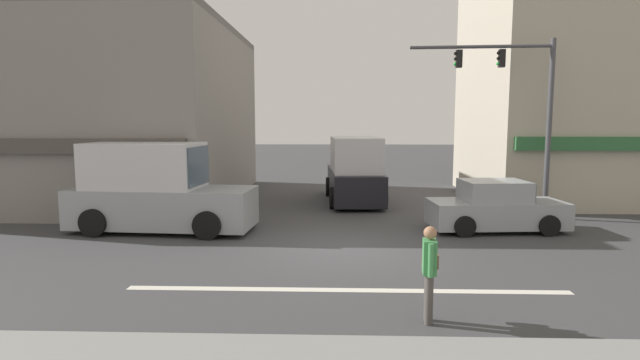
{
  "coord_description": "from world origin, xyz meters",
  "views": [
    {
      "loc": [
        -0.22,
        -13.29,
        3.41
      ],
      "look_at": [
        -0.73,
        2.0,
        1.6
      ],
      "focal_mm": 28.0,
      "sensor_mm": 36.0,
      "label": 1
    }
  ],
  "objects_px": {
    "utility_pole_near_left": "(128,85)",
    "box_truck_crossing_center": "(156,191)",
    "box_truck_crossing_rightbound": "(355,173)",
    "sedan_approaching_near": "(496,208)",
    "traffic_light_mast": "(521,99)",
    "pedestrian_foreground_with_bag": "(429,268)"
  },
  "relations": [
    {
      "from": "box_truck_crossing_center",
      "to": "sedan_approaching_near",
      "type": "height_order",
      "value": "box_truck_crossing_center"
    },
    {
      "from": "traffic_light_mast",
      "to": "sedan_approaching_near",
      "type": "relative_size",
      "value": 1.47
    },
    {
      "from": "pedestrian_foreground_with_bag",
      "to": "box_truck_crossing_rightbound",
      "type": "bearing_deg",
      "value": 93.67
    },
    {
      "from": "utility_pole_near_left",
      "to": "sedan_approaching_near",
      "type": "height_order",
      "value": "utility_pole_near_left"
    },
    {
      "from": "sedan_approaching_near",
      "to": "traffic_light_mast",
      "type": "bearing_deg",
      "value": 56.7
    },
    {
      "from": "utility_pole_near_left",
      "to": "box_truck_crossing_center",
      "type": "relative_size",
      "value": 1.55
    },
    {
      "from": "box_truck_crossing_center",
      "to": "pedestrian_foreground_with_bag",
      "type": "height_order",
      "value": "box_truck_crossing_center"
    },
    {
      "from": "box_truck_crossing_rightbound",
      "to": "pedestrian_foreground_with_bag",
      "type": "height_order",
      "value": "box_truck_crossing_rightbound"
    },
    {
      "from": "utility_pole_near_left",
      "to": "box_truck_crossing_center",
      "type": "xyz_separation_m",
      "value": [
        1.42,
        -1.59,
        -3.35
      ]
    },
    {
      "from": "traffic_light_mast",
      "to": "pedestrian_foreground_with_bag",
      "type": "height_order",
      "value": "traffic_light_mast"
    },
    {
      "from": "traffic_light_mast",
      "to": "box_truck_crossing_rightbound",
      "type": "height_order",
      "value": "traffic_light_mast"
    },
    {
      "from": "traffic_light_mast",
      "to": "sedan_approaching_near",
      "type": "xyz_separation_m",
      "value": [
        -1.38,
        -2.11,
        -3.46
      ]
    },
    {
      "from": "traffic_light_mast",
      "to": "pedestrian_foreground_with_bag",
      "type": "xyz_separation_m",
      "value": [
        -4.79,
        -9.39,
        -3.22
      ]
    },
    {
      "from": "box_truck_crossing_center",
      "to": "sedan_approaching_near",
      "type": "bearing_deg",
      "value": 1.99
    },
    {
      "from": "utility_pole_near_left",
      "to": "pedestrian_foreground_with_bag",
      "type": "xyz_separation_m",
      "value": [
        8.59,
        -8.51,
        -3.65
      ]
    },
    {
      "from": "utility_pole_near_left",
      "to": "box_truck_crossing_center",
      "type": "height_order",
      "value": "utility_pole_near_left"
    },
    {
      "from": "traffic_light_mast",
      "to": "pedestrian_foreground_with_bag",
      "type": "bearing_deg",
      "value": -117.02
    },
    {
      "from": "traffic_light_mast",
      "to": "sedan_approaching_near",
      "type": "distance_m",
      "value": 4.29
    },
    {
      "from": "traffic_light_mast",
      "to": "box_truck_crossing_center",
      "type": "xyz_separation_m",
      "value": [
        -11.96,
        -2.48,
        -2.92
      ]
    },
    {
      "from": "box_truck_crossing_rightbound",
      "to": "sedan_approaching_near",
      "type": "height_order",
      "value": "box_truck_crossing_rightbound"
    },
    {
      "from": "utility_pole_near_left",
      "to": "box_truck_crossing_rightbound",
      "type": "relative_size",
      "value": 1.56
    },
    {
      "from": "utility_pole_near_left",
      "to": "box_truck_crossing_rightbound",
      "type": "bearing_deg",
      "value": 28.07
    }
  ]
}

